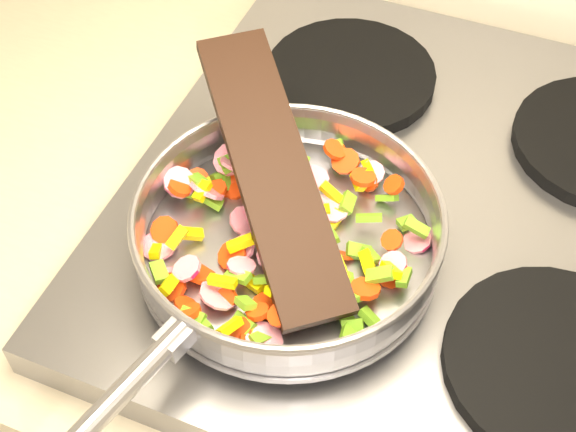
% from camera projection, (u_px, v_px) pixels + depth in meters
% --- Properties ---
extents(cooktop, '(0.60, 0.60, 0.04)m').
position_uv_depth(cooktop, '(434.00, 217.00, 0.80)').
color(cooktop, '#939399').
rests_on(cooktop, counter_top).
extents(grate_fl, '(0.19, 0.19, 0.02)m').
position_uv_depth(grate_fl, '(249.00, 261.00, 0.73)').
color(grate_fl, black).
rests_on(grate_fl, cooktop).
extents(grate_fr, '(0.19, 0.19, 0.02)m').
position_uv_depth(grate_fr, '(557.00, 364.00, 0.66)').
color(grate_fr, black).
rests_on(grate_fr, cooktop).
extents(grate_bl, '(0.19, 0.19, 0.02)m').
position_uv_depth(grate_bl, '(351.00, 76.00, 0.90)').
color(grate_bl, black).
rests_on(grate_bl, cooktop).
extents(saute_pan, '(0.31, 0.48, 0.06)m').
position_uv_depth(saute_pan, '(286.00, 231.00, 0.71)').
color(saute_pan, '#9E9EA5').
rests_on(saute_pan, grate_fl).
extents(vegetable_heap, '(0.26, 0.25, 0.05)m').
position_uv_depth(vegetable_heap, '(274.00, 233.00, 0.72)').
color(vegetable_heap, red).
rests_on(vegetable_heap, saute_pan).
extents(wooden_spatula, '(0.23, 0.26, 0.10)m').
position_uv_depth(wooden_spatula, '(272.00, 170.00, 0.71)').
color(wooden_spatula, black).
rests_on(wooden_spatula, saute_pan).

